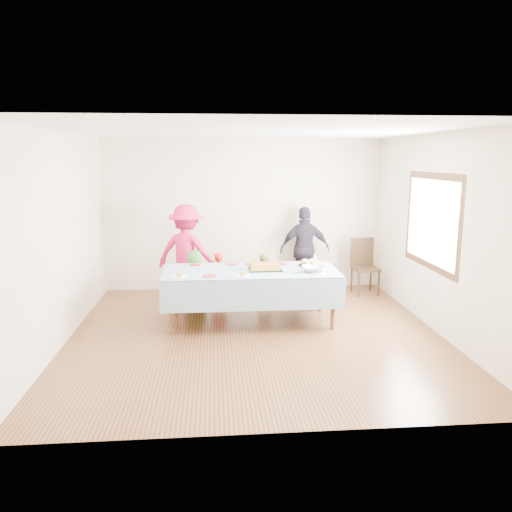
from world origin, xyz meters
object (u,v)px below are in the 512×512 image
Objects in this scene: dining_chair at (364,263)px; adult_left at (187,252)px; birthday_cake at (265,267)px; party_table at (251,274)px.

adult_left is (-3.10, -0.14, 0.26)m from dining_chair.
birthday_cake is at bearing -147.83° from dining_chair.
dining_chair is 0.61× the size of adult_left.
party_table is 0.23m from birthday_cake.
birthday_cake reaches higher than party_table.
birthday_cake is 0.30× the size of adult_left.
dining_chair is (2.12, 1.44, -0.18)m from party_table.
dining_chair reaches higher than party_table.
adult_left reaches higher than party_table.
dining_chair is at bearing 34.27° from party_table.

